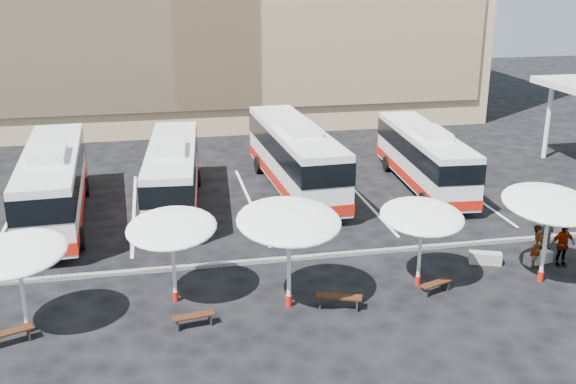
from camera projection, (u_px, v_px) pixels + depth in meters
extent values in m
plane|color=black|center=(279.00, 266.00, 27.94)|extent=(120.00, 120.00, 0.00)
cylinder|color=white|center=(548.00, 121.00, 43.01)|extent=(0.30, 0.30, 4.80)
cube|color=black|center=(277.00, 260.00, 28.38)|extent=(34.00, 0.25, 0.15)
cube|color=white|center=(9.00, 219.00, 33.12)|extent=(0.15, 12.00, 0.01)
cube|color=white|center=(134.00, 211.00, 34.24)|extent=(0.15, 12.00, 0.01)
cube|color=white|center=(251.00, 203.00, 35.37)|extent=(0.15, 12.00, 0.01)
cube|color=white|center=(360.00, 196.00, 36.50)|extent=(0.15, 12.00, 0.01)
cube|color=white|center=(463.00, 189.00, 37.63)|extent=(0.15, 12.00, 0.01)
cube|color=white|center=(53.00, 182.00, 32.41)|extent=(3.09, 12.15, 3.01)
cube|color=black|center=(52.00, 170.00, 32.22)|extent=(3.16, 12.21, 1.10)
cube|color=red|center=(56.00, 204.00, 32.76)|extent=(3.16, 12.21, 0.55)
cube|color=red|center=(63.00, 163.00, 38.18)|extent=(2.58, 0.33, 1.41)
cube|color=white|center=(48.00, 153.00, 30.94)|extent=(1.75, 3.09, 0.40)
cylinder|color=black|center=(37.00, 190.00, 35.81)|extent=(0.40, 1.02, 1.00)
cylinder|color=black|center=(85.00, 187.00, 36.39)|extent=(0.40, 1.02, 1.00)
cylinder|color=black|center=(19.00, 244.00, 28.89)|extent=(0.40, 1.02, 1.00)
cylinder|color=black|center=(80.00, 239.00, 29.48)|extent=(0.40, 1.02, 1.00)
cube|color=white|center=(173.00, 173.00, 34.38)|extent=(3.25, 11.32, 2.79)
cube|color=black|center=(172.00, 162.00, 34.21)|extent=(3.31, 11.38, 1.02)
cube|color=red|center=(174.00, 192.00, 34.71)|extent=(3.31, 11.38, 0.51)
cube|color=red|center=(178.00, 157.00, 39.86)|extent=(2.39, 0.38, 1.30)
cube|color=white|center=(170.00, 147.00, 33.00)|extent=(1.72, 2.91, 0.37)
cylinder|color=black|center=(156.00, 179.00, 37.75)|extent=(0.40, 0.95, 0.93)
cylinder|color=black|center=(198.00, 178.00, 38.01)|extent=(0.40, 0.95, 0.93)
cylinder|color=black|center=(145.00, 224.00, 31.18)|extent=(0.40, 0.95, 0.93)
cylinder|color=black|center=(196.00, 222.00, 31.44)|extent=(0.40, 0.95, 0.93)
cube|color=white|center=(295.00, 155.00, 36.89)|extent=(3.17, 12.44, 3.08)
cube|color=black|center=(295.00, 144.00, 36.69)|extent=(3.24, 12.50, 1.13)
cube|color=red|center=(295.00, 175.00, 37.25)|extent=(3.24, 12.50, 0.57)
cube|color=red|center=(270.00, 142.00, 42.80)|extent=(2.64, 0.33, 1.44)
cube|color=white|center=(300.00, 128.00, 35.39)|extent=(1.79, 3.16, 0.41)
cylinder|color=black|center=(259.00, 165.00, 40.37)|extent=(0.41, 1.04, 1.03)
cylinder|color=black|center=(300.00, 162.00, 40.97)|extent=(0.41, 1.04, 1.03)
cylinder|color=black|center=(291.00, 207.00, 33.29)|extent=(0.41, 1.04, 1.03)
cylinder|color=black|center=(340.00, 203.00, 33.89)|extent=(0.41, 1.04, 1.03)
cube|color=white|center=(424.00, 156.00, 37.46)|extent=(2.98, 11.13, 2.75)
cube|color=black|center=(425.00, 147.00, 37.28)|extent=(3.04, 11.19, 1.01)
cube|color=red|center=(423.00, 173.00, 37.78)|extent=(3.04, 11.19, 0.50)
cube|color=red|center=(395.00, 144.00, 42.84)|extent=(2.36, 0.33, 1.28)
cube|color=white|center=(431.00, 133.00, 36.10)|extent=(1.64, 2.84, 0.37)
cylinder|color=black|center=(387.00, 164.00, 40.75)|extent=(0.38, 0.94, 0.92)
cylinder|color=black|center=(424.00, 162.00, 41.04)|extent=(0.38, 0.94, 0.92)
cylinder|color=black|center=(424.00, 201.00, 34.29)|extent=(0.38, 0.94, 0.92)
cylinder|color=black|center=(467.00, 199.00, 34.58)|extent=(0.38, 0.94, 0.92)
cylinder|color=white|center=(23.00, 294.00, 22.47)|extent=(0.18, 0.18, 2.87)
cylinder|color=red|center=(28.00, 327.00, 22.87)|extent=(0.28, 0.28, 0.38)
ellipsoid|color=white|center=(17.00, 253.00, 22.00)|extent=(4.34, 4.36, 0.98)
cylinder|color=white|center=(174.00, 266.00, 24.58)|extent=(0.17, 0.17, 2.89)
cylinder|color=red|center=(176.00, 296.00, 24.98)|extent=(0.26, 0.26, 0.39)
ellipsoid|color=white|center=(172.00, 228.00, 24.10)|extent=(4.06, 4.09, 0.99)
cylinder|color=white|center=(289.00, 265.00, 24.15)|extent=(0.17, 0.17, 3.29)
cylinder|color=red|center=(289.00, 301.00, 24.60)|extent=(0.27, 0.27, 0.44)
ellipsoid|color=white|center=(289.00, 221.00, 23.60)|extent=(4.12, 4.16, 1.13)
cylinder|color=white|center=(420.00, 252.00, 25.86)|extent=(0.13, 0.13, 2.82)
cylinder|color=red|center=(418.00, 280.00, 26.25)|extent=(0.21, 0.21, 0.38)
ellipsoid|color=white|center=(422.00, 216.00, 25.40)|extent=(3.23, 3.27, 0.97)
cylinder|color=white|center=(545.00, 244.00, 26.10)|extent=(0.16, 0.16, 3.21)
cylinder|color=red|center=(540.00, 276.00, 26.55)|extent=(0.25, 0.25, 0.43)
ellipsoid|color=white|center=(550.00, 204.00, 25.58)|extent=(3.82, 3.86, 1.10)
cube|color=black|center=(8.00, 332.00, 22.06)|extent=(1.55, 0.93, 0.06)
cube|color=black|center=(28.00, 333.00, 22.44)|extent=(0.20, 0.38, 0.40)
cube|color=black|center=(194.00, 316.00, 23.14)|extent=(1.48, 0.60, 0.06)
cube|color=black|center=(177.00, 325.00, 23.02)|extent=(0.11, 0.37, 0.38)
cube|color=black|center=(210.00, 319.00, 23.40)|extent=(0.11, 0.37, 0.38)
cube|color=black|center=(339.00, 296.00, 24.36)|extent=(1.72, 1.00, 0.07)
cube|color=black|center=(320.00, 301.00, 24.54)|extent=(0.21, 0.42, 0.45)
cube|color=black|center=(357.00, 304.00, 24.34)|extent=(0.21, 0.42, 0.45)
cube|color=black|center=(436.00, 283.00, 25.56)|extent=(1.40, 0.83, 0.05)
cube|color=black|center=(425.00, 292.00, 25.35)|extent=(0.17, 0.34, 0.36)
cube|color=black|center=(446.00, 285.00, 25.91)|extent=(0.17, 0.34, 0.36)
cube|color=gray|center=(485.00, 258.00, 28.12)|extent=(1.38, 0.87, 0.49)
cube|color=gray|center=(538.00, 258.00, 28.17)|extent=(1.31, 0.69, 0.47)
imported|color=black|center=(537.00, 246.00, 27.69)|extent=(0.74, 0.78, 1.80)
imported|color=black|center=(546.00, 233.00, 29.07)|extent=(1.11, 1.08, 1.80)
imported|color=black|center=(563.00, 245.00, 27.73)|extent=(1.10, 0.47, 1.87)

